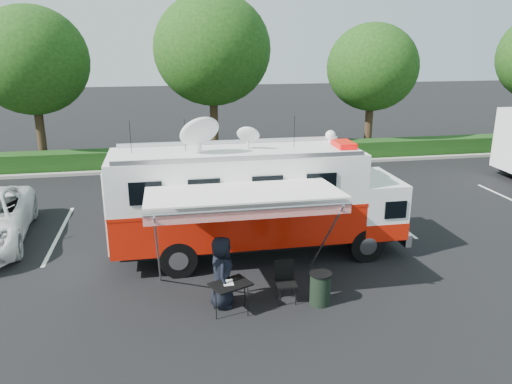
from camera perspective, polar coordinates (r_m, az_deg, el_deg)
ground_plane at (r=15.81m, az=0.34°, el=-7.12°), size 120.00×120.00×0.00m
back_border at (r=27.37m, az=-2.49°, el=13.99°), size 60.00×6.14×8.87m
stall_lines at (r=18.47m, az=-2.95°, el=-3.46°), size 24.12×5.50×0.01m
command_truck at (r=15.14m, az=0.06°, el=-0.82°), size 8.89×2.45×4.27m
awning at (r=12.34m, az=-1.39°, el=-0.55°), size 4.85×2.52×2.93m
person at (r=13.04m, az=-3.85°, el=-12.78°), size 0.65×0.95×1.86m
folding_table at (r=12.36m, az=-2.94°, el=-10.58°), size 1.13×0.99×0.80m
folding_chair at (r=13.00m, az=3.35°, el=-9.66°), size 0.53×0.56×1.08m
trash_bin at (r=12.99m, az=7.35°, el=-10.85°), size 0.57×0.57×0.86m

